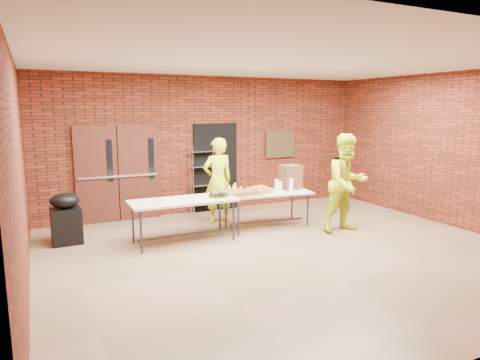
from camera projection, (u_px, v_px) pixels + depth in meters
name	position (u px, v px, depth m)	size (l,w,h in m)	color
room	(290.00, 160.00, 7.08)	(8.08, 7.08, 3.28)	olive
double_doors	(118.00, 173.00, 9.28)	(1.78, 0.12, 2.10)	#471D14
dark_doorway	(216.00, 167.00, 10.29)	(1.10, 0.06, 2.10)	black
bronze_plaque	(280.00, 144.00, 10.97)	(0.85, 0.04, 0.70)	#382916
wire_rack	(204.00, 180.00, 10.05)	(0.58, 0.19, 1.59)	#BBBBC2
table_left	(183.00, 203.00, 7.83)	(1.95, 0.83, 0.80)	beige
table_right	(267.00, 195.00, 8.83)	(1.90, 0.98, 0.75)	beige
basket_bananas	(235.00, 193.00, 8.39)	(0.47, 0.36, 0.14)	#AF8B46
basket_oranges	(259.00, 190.00, 8.74)	(0.43, 0.34, 0.13)	#AF8B46
basket_apples	(250.00, 192.00, 8.50)	(0.42, 0.32, 0.13)	#AF8B46
muffin_tray	(218.00, 194.00, 8.09)	(0.38, 0.38, 0.09)	#124617
napkin_box	(166.00, 200.00, 7.62)	(0.19, 0.12, 0.06)	white
coffee_dispenser	(291.00, 177.00, 9.14)	(0.39, 0.35, 0.51)	brown
cup_stack_front	(280.00, 187.00, 8.82)	(0.07, 0.07, 0.21)	white
cup_stack_mid	(291.00, 185.00, 8.88)	(0.09, 0.09, 0.26)	white
cup_stack_back	(277.00, 185.00, 8.90)	(0.08, 0.08, 0.25)	white
covered_grill	(66.00, 218.00, 7.77)	(0.53, 0.45, 0.95)	black
volunteer_woman	(218.00, 181.00, 9.17)	(0.67, 0.44, 1.84)	#C6D818
volunteer_man	(347.00, 183.00, 8.49)	(0.95, 0.74, 1.96)	#C6D818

